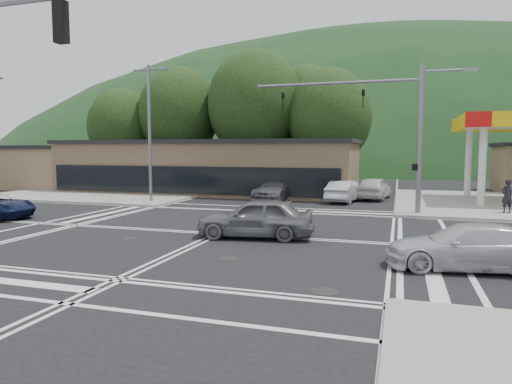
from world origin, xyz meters
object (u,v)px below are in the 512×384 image
(car_grey_center, at_px, (256,218))
(car_queue_b, at_px, (374,188))
(car_northbound, at_px, (276,189))
(car_queue_a, at_px, (345,191))
(car_silver_east, at_px, (467,247))
(pedestrian, at_px, (507,196))

(car_grey_center, relative_size, car_queue_b, 1.00)
(car_northbound, bearing_deg, car_queue_a, 6.98)
(car_silver_east, xyz_separation_m, car_queue_b, (-3.68, 18.99, 0.12))
(car_grey_center, distance_m, car_northbound, 14.06)
(car_silver_east, distance_m, car_queue_a, 17.49)
(car_queue_b, relative_size, pedestrian, 2.59)
(car_northbound, bearing_deg, car_queue_b, 26.74)
(car_grey_center, height_order, car_northbound, car_grey_center)
(pedestrian, bearing_deg, car_grey_center, 15.38)
(car_grey_center, bearing_deg, car_silver_east, 61.36)
(car_grey_center, height_order, car_silver_east, car_grey_center)
(car_queue_a, height_order, pedestrian, pedestrian)
(car_grey_center, distance_m, car_queue_a, 13.94)
(car_silver_east, relative_size, car_queue_a, 1.05)
(pedestrian, bearing_deg, car_northbound, -42.15)
(car_silver_east, relative_size, car_northbound, 0.89)
(car_grey_center, height_order, car_queue_b, car_queue_b)
(car_silver_east, height_order, car_queue_a, car_queue_a)
(car_queue_a, bearing_deg, car_silver_east, 117.29)
(pedestrian, bearing_deg, car_silver_east, 47.58)
(car_northbound, bearing_deg, car_grey_center, -71.76)
(car_silver_east, bearing_deg, pedestrian, 157.41)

